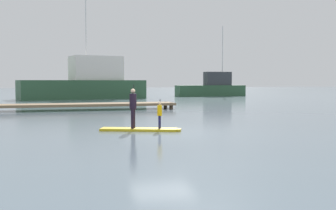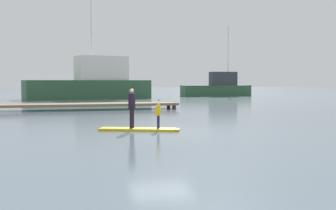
# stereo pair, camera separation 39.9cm
# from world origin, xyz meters

# --- Properties ---
(ground_plane) EXTENTS (240.00, 240.00, 0.00)m
(ground_plane) POSITION_xyz_m (0.00, 0.00, 0.00)
(ground_plane) COLOR slate
(paddleboard_near) EXTENTS (3.36, 1.83, 0.10)m
(paddleboard_near) POSITION_xyz_m (-0.77, 0.64, 0.05)
(paddleboard_near) COLOR gold
(paddleboard_near) RESTS_ON ground
(paddler_adult) EXTENTS (0.38, 0.49, 1.82)m
(paddler_adult) POSITION_xyz_m (-1.06, 0.75, 1.05)
(paddler_adult) COLOR black
(paddler_adult) RESTS_ON paddleboard_near
(paddler_child_solo) EXTENTS (0.25, 0.38, 1.21)m
(paddler_child_solo) POSITION_xyz_m (-0.02, 0.36, 0.73)
(paddler_child_solo) COLOR #19194C
(paddler_child_solo) RESTS_ON paddleboard_near
(fishing_boat_white_large) EXTENTS (14.91, 7.24, 13.93)m
(fishing_boat_white_large) POSITION_xyz_m (-0.30, 33.11, 1.82)
(fishing_boat_white_large) COLOR #2D5638
(fishing_boat_white_large) RESTS_ON ground
(fishing_boat_green_midground) EXTENTS (9.78, 2.45, 9.71)m
(fishing_boat_green_midground) POSITION_xyz_m (17.23, 37.33, 1.19)
(fishing_boat_green_midground) COLOR #2D5638
(fishing_boat_green_midground) RESTS_ON ground
(floating_dock) EXTENTS (13.83, 2.23, 0.46)m
(floating_dock) POSITION_xyz_m (-2.34, 14.13, 0.36)
(floating_dock) COLOR #846B4C
(floating_dock) RESTS_ON ground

